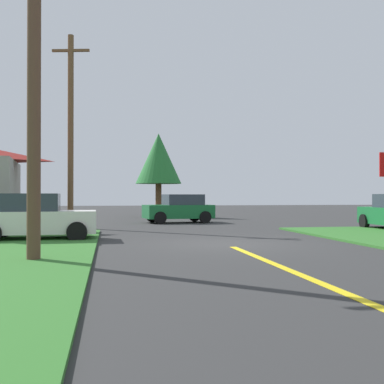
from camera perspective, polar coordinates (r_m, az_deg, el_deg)
ground_plane at (r=15.38m, az=3.97°, el=-6.21°), size 120.00×120.00×0.00m
lane_stripe_center at (r=7.93m, az=18.29°, el=-11.61°), size 0.20×14.00×0.01m
parked_car_near_building at (r=17.21m, az=-18.34°, el=-2.90°), size 4.00×2.04×1.62m
car_approaching_junction at (r=27.28m, az=-1.52°, el=-2.01°), size 4.07×2.55×1.62m
utility_pole_near at (r=11.80m, az=-18.40°, el=9.95°), size 1.80×0.31×7.12m
utility_pole_mid at (r=23.73m, az=-14.33°, el=7.37°), size 1.79×0.48×9.26m
oak_tree_left at (r=34.94m, az=-4.03°, el=3.96°), size 3.34×3.34×6.10m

